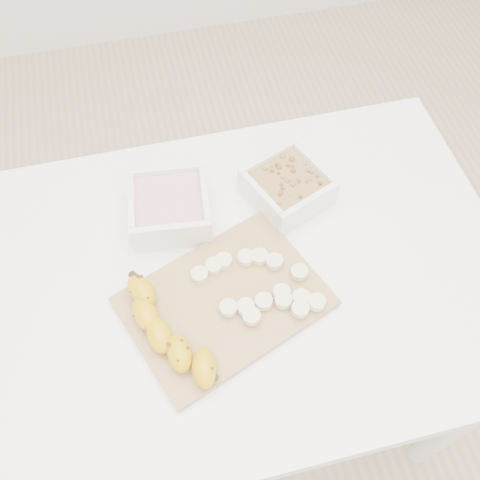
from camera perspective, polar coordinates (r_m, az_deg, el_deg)
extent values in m
plane|color=#C6AD89|center=(1.68, 0.25, -15.90)|extent=(3.50, 3.50, 0.00)
cube|color=white|center=(1.00, 0.41, -3.87)|extent=(1.00, 0.70, 0.04)
cylinder|color=white|center=(1.38, 22.41, -17.62)|extent=(0.05, 0.05, 0.71)
cylinder|color=white|center=(1.50, -19.11, -4.57)|extent=(0.05, 0.05, 0.71)
cylinder|color=white|center=(1.57, 13.51, 2.05)|extent=(0.05, 0.05, 0.71)
cube|color=white|center=(1.03, -7.48, 3.49)|extent=(0.16, 0.16, 0.07)
cube|color=pink|center=(1.03, -7.49, 3.59)|extent=(0.14, 0.14, 0.04)
cube|color=white|center=(1.06, 5.09, 5.66)|extent=(0.18, 0.18, 0.07)
cube|color=olive|center=(1.05, 5.10, 5.76)|extent=(0.15, 0.15, 0.04)
cube|color=#AF8A4D|center=(0.95, -1.65, -6.58)|extent=(0.40, 0.34, 0.01)
cylinder|color=beige|center=(0.96, -4.32, -3.73)|extent=(0.03, 0.03, 0.01)
cylinder|color=beige|center=(0.96, -2.82, -2.78)|extent=(0.03, 0.03, 0.01)
cylinder|color=beige|center=(0.97, -1.77, -2.25)|extent=(0.03, 0.03, 0.01)
cylinder|color=beige|center=(0.97, 0.63, -1.91)|extent=(0.03, 0.03, 0.01)
cylinder|color=beige|center=(0.97, 2.09, -1.80)|extent=(0.03, 0.03, 0.01)
cylinder|color=beige|center=(0.97, 3.69, -2.32)|extent=(0.03, 0.03, 0.01)
cylinder|color=beige|center=(0.96, 6.34, -3.43)|extent=(0.03, 0.03, 0.01)
cylinder|color=beige|center=(0.92, -1.26, -7.27)|extent=(0.03, 0.03, 0.01)
cylinder|color=beige|center=(0.92, 0.63, -7.17)|extent=(0.03, 0.03, 0.01)
cylinder|color=beige|center=(0.93, 2.54, -6.56)|extent=(0.03, 0.03, 0.01)
cylinder|color=beige|center=(0.93, 4.65, -6.42)|extent=(0.03, 0.03, 0.01)
cylinder|color=beige|center=(0.94, 6.54, -6.16)|extent=(0.03, 0.03, 0.01)
cylinder|color=beige|center=(0.93, 8.18, -6.59)|extent=(0.03, 0.03, 0.01)
cylinder|color=beige|center=(0.92, 6.43, -7.32)|extent=(0.03, 0.03, 0.01)
cylinder|color=beige|center=(0.91, 1.24, -8.15)|extent=(0.03, 0.03, 0.01)
cylinder|color=beige|center=(0.93, 4.44, -5.62)|extent=(0.03, 0.03, 0.01)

